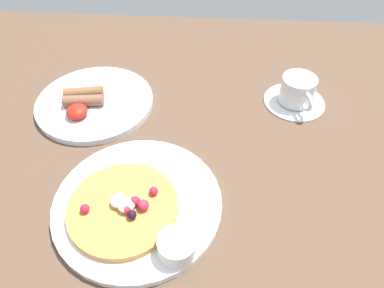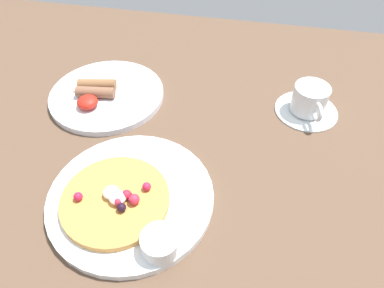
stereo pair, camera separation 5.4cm
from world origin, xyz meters
TOP-DOWN VIEW (x-y plane):
  - ground_plane at (0.00, 0.00)cm, footprint 186.70×116.75cm
  - pancake_plate at (-5.77, -7.77)cm, footprint 27.44×27.44cm
  - pancake_with_berries at (-7.53, -9.67)cm, footprint 17.46×17.46cm
  - syrup_ramekin at (1.51, -15.92)cm, footprint 5.62×5.62cm
  - breakfast_plate at (-19.47, 17.07)cm, footprint 24.75×24.75cm
  - fried_breakfast at (-21.99, 15.67)cm, footprint 11.02×11.54cm
  - coffee_saucer at (23.43, 20.85)cm, footprint 13.01×13.01cm
  - coffee_cup at (23.48, 20.68)cm, footprint 7.17×10.02cm

SIDE VIEW (x-z plane):
  - ground_plane at x=0.00cm, z-range -3.00..0.00cm
  - coffee_saucer at x=23.43cm, z-range 0.00..0.68cm
  - breakfast_plate at x=-19.47cm, z-range 0.00..1.37cm
  - pancake_plate at x=-5.77cm, z-range 0.00..1.40cm
  - pancake_with_berries at x=-7.53cm, z-range 0.70..3.66cm
  - fried_breakfast at x=-21.99cm, z-range 1.11..3.70cm
  - syrup_ramekin at x=1.51cm, z-range 1.44..4.45cm
  - coffee_cup at x=23.48cm, z-range 0.79..6.42cm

